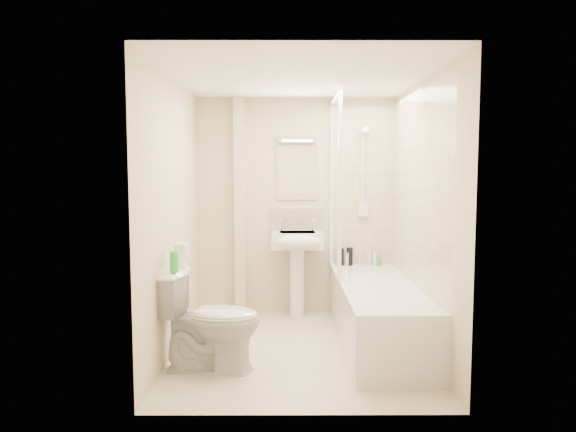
{
  "coord_description": "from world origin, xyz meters",
  "views": [
    {
      "loc": [
        -0.1,
        -4.49,
        1.6
      ],
      "look_at": [
        -0.09,
        0.2,
        1.19
      ],
      "focal_mm": 32.0,
      "sensor_mm": 36.0,
      "label": 1
    }
  ],
  "objects": [
    {
      "name": "mirror",
      "position": [
        0.01,
        1.24,
        1.58
      ],
      "size": [
        0.46,
        0.01,
        0.6
      ],
      "primitive_type": "cube",
      "color": "white",
      "rests_on": "wall_back"
    },
    {
      "name": "green_bottle",
      "position": [
        -0.98,
        -0.56,
        0.9
      ],
      "size": [
        0.06,
        0.06,
        0.16
      ],
      "primitive_type": "cylinder",
      "color": "green",
      "rests_on": "toilet"
    },
    {
      "name": "splashback",
      "position": [
        0.01,
        1.24,
        1.03
      ],
      "size": [
        0.6,
        0.02,
        0.3
      ],
      "primitive_type": "cube",
      "color": "beige",
      "rests_on": "wall_back"
    },
    {
      "name": "toilet_roll_lower",
      "position": [
        -0.98,
        -0.36,
        0.87
      ],
      "size": [
        0.12,
        0.12,
        0.1
      ],
      "primitive_type": "cylinder",
      "color": "white",
      "rests_on": "toilet"
    },
    {
      "name": "wall_left",
      "position": [
        -1.1,
        0.0,
        1.2
      ],
      "size": [
        0.02,
        2.5,
        2.4
      ],
      "primitive_type": "cube",
      "color": "beige",
      "rests_on": "ground"
    },
    {
      "name": "bottle_white_a",
      "position": [
        0.58,
        1.16,
        0.62
      ],
      "size": [
        0.06,
        0.06,
        0.14
      ],
      "primitive_type": "cylinder",
      "color": "white",
      "rests_on": "bathtub"
    },
    {
      "name": "pipe_boxing",
      "position": [
        -0.62,
        1.19,
        1.2
      ],
      "size": [
        0.12,
        0.12,
        2.4
      ],
      "primitive_type": "cube",
      "color": "beige",
      "rests_on": "ground"
    },
    {
      "name": "bottle_green",
      "position": [
        0.92,
        1.16,
        0.59
      ],
      "size": [
        0.06,
        0.06,
        0.09
      ],
      "primitive_type": "cylinder",
      "color": "green",
      "rests_on": "bathtub"
    },
    {
      "name": "wall_right",
      "position": [
        1.1,
        0.0,
        1.2
      ],
      "size": [
        0.02,
        2.5,
        2.4
      ],
      "primitive_type": "cube",
      "color": "beige",
      "rests_on": "ground"
    },
    {
      "name": "tile_right",
      "position": [
        1.09,
        0.2,
        1.42
      ],
      "size": [
        0.01,
        2.1,
        1.75
      ],
      "primitive_type": "cube",
      "color": "beige",
      "rests_on": "wall_right"
    },
    {
      "name": "toilet_roll_upper",
      "position": [
        -0.96,
        -0.36,
        0.97
      ],
      "size": [
        0.12,
        0.12,
        0.09
      ],
      "primitive_type": "cylinder",
      "color": "white",
      "rests_on": "toilet_roll_lower"
    },
    {
      "name": "bathtub",
      "position": [
        0.75,
        0.2,
        0.29
      ],
      "size": [
        0.7,
        2.1,
        0.55
      ],
      "color": "white",
      "rests_on": "ground"
    },
    {
      "name": "strip_light",
      "position": [
        0.01,
        1.22,
        1.95
      ],
      "size": [
        0.42,
        0.07,
        0.07
      ],
      "primitive_type": "cube",
      "color": "silver",
      "rests_on": "wall_back"
    },
    {
      "name": "toilet",
      "position": [
        -0.72,
        -0.45,
        0.41
      ],
      "size": [
        0.63,
        0.9,
        0.82
      ],
      "primitive_type": "imported",
      "rotation": [
        0.0,
        0.0,
        1.46
      ],
      "color": "white",
      "rests_on": "ground"
    },
    {
      "name": "shower_fixture",
      "position": [
        0.75,
        1.19,
        1.55
      ],
      "size": [
        0.1,
        0.16,
        0.99
      ],
      "color": "white",
      "rests_on": "wall_back"
    },
    {
      "name": "bottle_black_b",
      "position": [
        0.6,
        1.16,
        0.65
      ],
      "size": [
        0.07,
        0.07,
        0.2
      ],
      "primitive_type": "cylinder",
      "color": "black",
      "rests_on": "bathtub"
    },
    {
      "name": "floor",
      "position": [
        0.0,
        0.0,
        0.0
      ],
      "size": [
        2.5,
        2.5,
        0.0
      ],
      "primitive_type": "plane",
      "color": "beige",
      "rests_on": "ground"
    },
    {
      "name": "wall_back",
      "position": [
        0.0,
        1.25,
        1.2
      ],
      "size": [
        2.2,
        0.02,
        2.4
      ],
      "primitive_type": "cube",
      "color": "beige",
      "rests_on": "ground"
    },
    {
      "name": "ceiling",
      "position": [
        0.0,
        0.0,
        2.4
      ],
      "size": [
        2.2,
        2.5,
        0.02
      ],
      "primitive_type": "cube",
      "color": "white",
      "rests_on": "wall_back"
    },
    {
      "name": "bottle_white_b",
      "position": [
        0.88,
        1.16,
        0.63
      ],
      "size": [
        0.05,
        0.05,
        0.15
      ],
      "primitive_type": "cylinder",
      "color": "silver",
      "rests_on": "bathtub"
    },
    {
      "name": "tile_back",
      "position": [
        0.75,
        1.24,
        1.42
      ],
      "size": [
        0.7,
        0.01,
        1.75
      ],
      "primitive_type": "cube",
      "color": "beige",
      "rests_on": "wall_back"
    },
    {
      "name": "pedestal_sink",
      "position": [
        0.01,
        1.01,
        0.75
      ],
      "size": [
        0.55,
        0.5,
        1.07
      ],
      "color": "white",
      "rests_on": "ground"
    },
    {
      "name": "bottle_black_a",
      "position": [
        0.51,
        1.16,
        0.65
      ],
      "size": [
        0.06,
        0.06,
        0.19
      ],
      "primitive_type": "cylinder",
      "color": "black",
      "rests_on": "bathtub"
    },
    {
      "name": "shower_screen",
      "position": [
        0.4,
        0.8,
        1.45
      ],
      "size": [
        0.04,
        0.92,
        1.8
      ],
      "color": "white",
      "rests_on": "bathtub"
    },
    {
      "name": "bottle_cream",
      "position": [
        0.82,
        1.16,
        0.63
      ],
      "size": [
        0.06,
        0.06,
        0.17
      ],
      "primitive_type": "cylinder",
      "color": "beige",
      "rests_on": "bathtub"
    }
  ]
}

